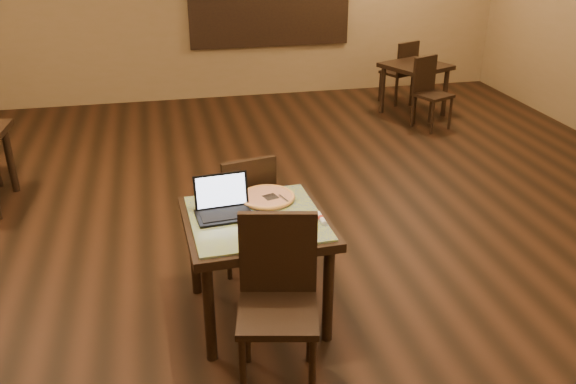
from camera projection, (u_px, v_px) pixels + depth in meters
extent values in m
plane|color=black|center=(329.00, 269.00, 4.79)|extent=(10.00, 10.00, 0.00)
cylinder|color=black|center=(209.00, 312.00, 3.70)|extent=(0.07, 0.07, 0.71)
cylinder|color=black|center=(194.00, 250.00, 4.36)|extent=(0.07, 0.07, 0.71)
cylinder|color=black|center=(328.00, 293.00, 3.87)|extent=(0.07, 0.07, 0.71)
cylinder|color=black|center=(296.00, 237.00, 4.54)|extent=(0.07, 0.07, 0.71)
cube|color=black|center=(256.00, 223.00, 3.96)|extent=(0.96, 0.96, 0.06)
cube|color=#172B9B|center=(256.00, 218.00, 3.95)|extent=(0.87, 0.87, 0.02)
cylinder|color=black|center=(243.00, 373.00, 3.37)|extent=(0.04, 0.04, 0.48)
cylinder|color=black|center=(247.00, 330.00, 3.72)|extent=(0.04, 0.04, 0.48)
cylinder|color=black|center=(312.00, 373.00, 3.37)|extent=(0.04, 0.04, 0.48)
cylinder|color=black|center=(310.00, 330.00, 3.72)|extent=(0.04, 0.04, 0.48)
cube|color=black|center=(278.00, 313.00, 3.44)|extent=(0.54, 0.54, 0.04)
cube|color=black|center=(278.00, 252.00, 3.50)|extent=(0.45, 0.14, 0.51)
cylinder|color=black|center=(255.00, 224.00, 5.01)|extent=(0.04, 0.04, 0.44)
cylinder|color=black|center=(272.00, 244.00, 4.72)|extent=(0.04, 0.04, 0.44)
cylinder|color=black|center=(214.00, 233.00, 4.87)|extent=(0.04, 0.04, 0.44)
cylinder|color=black|center=(229.00, 253.00, 4.58)|extent=(0.04, 0.04, 0.44)
cube|color=black|center=(241.00, 211.00, 4.69)|extent=(0.49, 0.49, 0.04)
cube|color=black|center=(249.00, 190.00, 4.43)|extent=(0.41, 0.13, 0.47)
cube|color=black|center=(224.00, 215.00, 3.95)|extent=(0.38, 0.28, 0.02)
cube|color=black|center=(221.00, 191.00, 4.01)|extent=(0.36, 0.09, 0.24)
cube|color=#C9D8FF|center=(221.00, 191.00, 4.00)|extent=(0.33, 0.07, 0.20)
cylinder|color=white|center=(295.00, 225.00, 3.83)|extent=(0.28, 0.28, 0.02)
cylinder|color=silver|center=(267.00, 199.00, 4.18)|extent=(0.34, 0.34, 0.01)
cylinder|color=beige|center=(267.00, 197.00, 4.18)|extent=(0.37, 0.37, 0.02)
torus|color=#D08942|center=(267.00, 197.00, 4.17)|extent=(0.38, 0.38, 0.02)
cube|color=silver|center=(271.00, 197.00, 4.16)|extent=(0.16, 0.24, 0.01)
cylinder|color=white|center=(321.00, 218.00, 3.89)|extent=(0.04, 0.15, 0.03)
cylinder|color=#A62514|center=(321.00, 218.00, 3.89)|extent=(0.04, 0.03, 0.04)
cylinder|color=black|center=(414.00, 99.00, 7.89)|extent=(0.06, 0.06, 0.66)
cylinder|color=black|center=(383.00, 89.00, 8.32)|extent=(0.06, 0.06, 0.66)
cylinder|color=black|center=(445.00, 92.00, 8.20)|extent=(0.06, 0.06, 0.66)
cylinder|color=black|center=(413.00, 83.00, 8.63)|extent=(0.06, 0.06, 0.66)
cube|color=black|center=(416.00, 66.00, 8.12)|extent=(0.97, 0.97, 0.06)
cylinder|color=black|center=(432.00, 118.00, 7.57)|extent=(0.04, 0.04, 0.42)
cylinder|color=black|center=(413.00, 112.00, 7.81)|extent=(0.04, 0.04, 0.42)
cylinder|color=black|center=(450.00, 113.00, 7.75)|extent=(0.04, 0.04, 0.42)
cylinder|color=black|center=(431.00, 107.00, 7.99)|extent=(0.04, 0.04, 0.42)
cube|color=black|center=(433.00, 95.00, 7.68)|extent=(0.51, 0.51, 0.04)
cube|color=black|center=(425.00, 74.00, 7.71)|extent=(0.37, 0.19, 0.44)
cylinder|color=black|center=(396.00, 84.00, 9.05)|extent=(0.04, 0.04, 0.42)
cylinder|color=black|center=(413.00, 89.00, 8.81)|extent=(0.04, 0.04, 0.42)
cylinder|color=black|center=(380.00, 87.00, 8.88)|extent=(0.04, 0.04, 0.42)
cylinder|color=black|center=(396.00, 92.00, 8.63)|extent=(0.04, 0.04, 0.42)
cube|color=black|center=(398.00, 73.00, 8.75)|extent=(0.51, 0.51, 0.04)
cube|color=black|center=(408.00, 58.00, 8.52)|extent=(0.37, 0.19, 0.44)
cylinder|color=black|center=(10.00, 159.00, 5.98)|extent=(0.07, 0.07, 0.69)
cylinder|color=black|center=(7.00, 153.00, 6.45)|extent=(0.04, 0.04, 0.44)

